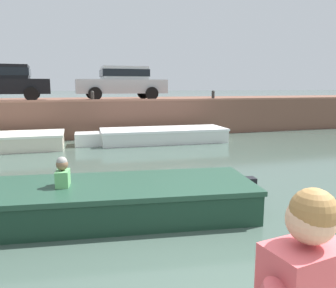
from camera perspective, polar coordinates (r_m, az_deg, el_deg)
ground_plane at (r=8.15m, az=-3.74°, el=-5.40°), size 400.00×400.00×0.00m
far_quay_wall at (r=16.96m, az=-10.84°, el=5.08°), size 60.00×6.00×1.56m
far_wall_coping at (r=14.06m, az=-9.68°, el=7.50°), size 60.00×0.24×0.08m
boat_moored_central_white at (r=12.88m, az=-1.82°, el=1.50°), size 5.88×1.95×0.54m
motorboat_passing at (r=5.61m, az=-12.75°, el=-9.70°), size 5.91×2.22×1.06m
car_left_inner_black at (r=16.12m, az=-26.96°, el=9.74°), size 4.14×2.17×1.54m
car_centre_silver at (r=16.08m, az=-8.01°, el=10.70°), size 4.19×2.01×1.54m
mooring_bollard_mid at (r=14.10m, az=-13.03°, el=8.20°), size 0.15×0.15×0.45m
mooring_bollard_east at (r=15.47m, az=7.87°, el=8.49°), size 0.15×0.15×0.45m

